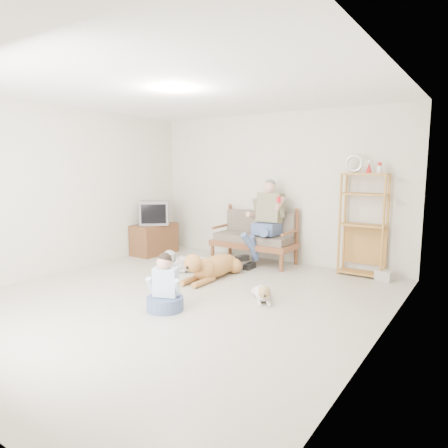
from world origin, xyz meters
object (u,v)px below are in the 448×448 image
Objects in this scene: loveseat at (256,236)px; tv_stand at (154,239)px; golden_retriever at (212,266)px; etagere at (363,224)px.

loveseat is 1.66× the size of tv_stand.
loveseat reaches higher than golden_retriever.
etagere reaches higher than tv_stand.
loveseat is 2.12m from tv_stand.
loveseat is at bearing 88.82° from golden_retriever.
tv_stand is 2.18m from golden_retriever.
tv_stand is (-2.04, -0.52, -0.19)m from loveseat.
loveseat is 1.36m from golden_retriever.
etagere reaches higher than golden_retriever.
golden_retriever is (-1.89, -1.49, -0.65)m from etagere.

